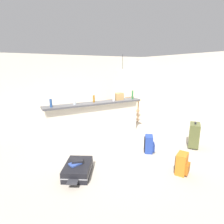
% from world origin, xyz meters
% --- Properties ---
extents(ground_plane, '(13.00, 13.00, 0.05)m').
position_xyz_m(ground_plane, '(0.00, 0.00, -0.03)').
color(ground_plane, '#ADA393').
extents(wall_back, '(6.60, 0.10, 2.50)m').
position_xyz_m(wall_back, '(0.00, 3.05, 1.25)').
color(wall_back, silver).
rests_on(wall_back, ground_plane).
extents(wall_right, '(0.10, 6.00, 2.50)m').
position_xyz_m(wall_right, '(3.05, 0.30, 1.25)').
color(wall_right, silver).
rests_on(wall_right, ground_plane).
extents(partition_half_wall, '(2.80, 0.20, 0.99)m').
position_xyz_m(partition_half_wall, '(-0.63, 0.46, 0.50)').
color(partition_half_wall, silver).
rests_on(partition_half_wall, ground_plane).
extents(bar_countertop, '(2.96, 0.40, 0.05)m').
position_xyz_m(bar_countertop, '(-0.63, 0.46, 1.02)').
color(bar_countertop, '#4C4C51').
rests_on(bar_countertop, partition_half_wall).
extents(bottle_blue, '(0.06, 0.06, 0.21)m').
position_xyz_m(bottle_blue, '(-1.88, 0.41, 1.15)').
color(bottle_blue, '#284C89').
rests_on(bottle_blue, bar_countertop).
extents(bottle_clear, '(0.07, 0.07, 0.29)m').
position_xyz_m(bottle_clear, '(-1.25, 0.44, 1.19)').
color(bottle_clear, silver).
rests_on(bottle_clear, bar_countertop).
extents(bottle_amber, '(0.06, 0.06, 0.20)m').
position_xyz_m(bottle_amber, '(-0.66, 0.50, 1.15)').
color(bottle_amber, '#9E661E').
rests_on(bottle_amber, bar_countertop).
extents(bottle_white, '(0.07, 0.07, 0.27)m').
position_xyz_m(bottle_white, '(-0.03, 0.43, 1.18)').
color(bottle_white, silver).
rests_on(bottle_white, bar_countertop).
extents(bottle_green, '(0.06, 0.06, 0.28)m').
position_xyz_m(bottle_green, '(0.61, 0.36, 1.18)').
color(bottle_green, '#2D6B38').
rests_on(bottle_green, bar_countertop).
extents(grocery_bag, '(0.26, 0.18, 0.22)m').
position_xyz_m(grocery_bag, '(0.17, 0.49, 1.15)').
color(grocery_bag, tan).
rests_on(grocery_bag, bar_countertop).
extents(dining_table, '(1.10, 0.80, 0.74)m').
position_xyz_m(dining_table, '(1.23, 1.83, 0.65)').
color(dining_table, brown).
rests_on(dining_table, ground_plane).
extents(dining_chair_near_partition, '(0.41, 0.41, 0.93)m').
position_xyz_m(dining_chair_near_partition, '(1.22, 1.29, 0.52)').
color(dining_chair_near_partition, '#9E754C').
rests_on(dining_chair_near_partition, ground_plane).
extents(dining_chair_far_side, '(0.41, 0.41, 0.93)m').
position_xyz_m(dining_chair_far_side, '(1.28, 2.31, 0.52)').
color(dining_chair_far_side, '#9E754C').
rests_on(dining_chair_far_side, ground_plane).
extents(pendant_lamp, '(0.34, 0.34, 0.74)m').
position_xyz_m(pendant_lamp, '(1.14, 1.81, 1.88)').
color(pendant_lamp, black).
extents(suitcase_flat_black, '(0.78, 0.88, 0.22)m').
position_xyz_m(suitcase_flat_black, '(-1.76, -1.19, 0.11)').
color(suitcase_flat_black, black).
rests_on(suitcase_flat_black, ground_plane).
extents(backpack_orange, '(0.33, 0.32, 0.42)m').
position_xyz_m(backpack_orange, '(0.02, -2.16, 0.20)').
color(backpack_orange, orange).
rests_on(backpack_orange, ground_plane).
extents(suitcase_upright_olive, '(0.49, 0.46, 0.67)m').
position_xyz_m(suitcase_upright_olive, '(1.29, -1.45, 0.33)').
color(suitcase_upright_olive, '#51562D').
rests_on(suitcase_upright_olive, ground_plane).
extents(backpack_blue, '(0.33, 0.34, 0.42)m').
position_xyz_m(backpack_blue, '(0.08, -1.12, 0.20)').
color(backpack_blue, '#233D93').
rests_on(backpack_blue, ground_plane).
extents(book_stack, '(0.31, 0.26, 0.06)m').
position_xyz_m(book_stack, '(-1.77, -1.16, 0.25)').
color(book_stack, '#334C99').
rests_on(book_stack, suitcase_flat_black).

